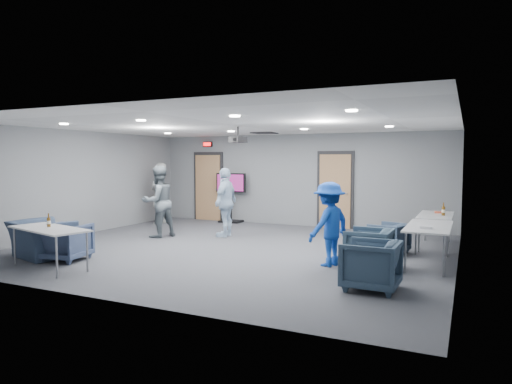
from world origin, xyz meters
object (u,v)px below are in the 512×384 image
at_px(chair_right_a, 389,238).
at_px(chair_right_c, 371,265).
at_px(table_right_b, 429,228).
at_px(tv_stand, 231,195).
at_px(chair_front_b, 42,239).
at_px(table_front_left, 49,231).
at_px(person_d, 329,224).
at_px(bottle_front, 49,222).
at_px(person_a, 159,193).
at_px(chair_front_a, 66,242).
at_px(bottle_right, 443,211).
at_px(person_c, 226,202).
at_px(table_right_a, 436,217).
at_px(projector, 238,139).
at_px(chair_right_b, 369,248).
at_px(person_b, 158,202).

xyz_separation_m(chair_right_a, chair_right_c, (0.19, -2.90, 0.06)).
xyz_separation_m(table_right_b, tv_stand, (-6.06, 3.56, 0.18)).
height_order(chair_front_b, table_front_left, chair_front_b).
bearing_deg(person_d, bottle_front, -40.97).
xyz_separation_m(person_a, table_right_b, (7.90, -2.39, -0.24)).
height_order(chair_front_a, bottle_right, bottle_right).
bearing_deg(chair_right_c, table_right_b, 164.14).
distance_m(table_front_left, bottle_right, 8.01).
distance_m(person_c, chair_front_a, 4.07).
bearing_deg(chair_right_c, bottle_front, -78.64).
relative_size(table_right_a, tv_stand, 1.10).
distance_m(chair_right_c, projector, 4.66).
distance_m(table_right_a, tv_stand, 6.29).
bearing_deg(table_right_a, chair_right_c, 170.78).
height_order(person_d, table_front_left, person_d).
bearing_deg(table_front_left, tv_stand, 103.15).
height_order(chair_right_a, table_right_a, table_right_a).
bearing_deg(projector, chair_right_c, -11.22).
distance_m(table_right_b, table_front_left, 6.90).
bearing_deg(tv_stand, table_right_b, -30.46).
distance_m(person_a, projector, 4.59).
relative_size(person_c, tv_stand, 1.14).
bearing_deg(chair_front_a, person_d, -169.90).
bearing_deg(chair_right_a, chair_right_b, 14.31).
relative_size(chair_right_b, chair_front_b, 0.70).
height_order(chair_right_a, projector, projector).
bearing_deg(tv_stand, table_front_left, -90.53).
height_order(person_c, bottle_right, person_c).
xyz_separation_m(person_b, tv_stand, (0.36, 3.20, -0.03)).
bearing_deg(projector, chair_front_b, -112.67).
height_order(bottle_right, projector, projector).
height_order(person_b, projector, projector).
distance_m(table_right_b, projector, 4.46).
height_order(person_d, table_right_a, person_d).
relative_size(chair_right_a, table_right_a, 0.41).
height_order(person_c, chair_right_c, person_c).
height_order(person_b, table_front_left, person_b).
bearing_deg(person_b, bottle_right, 123.72).
bearing_deg(chair_right_c, person_c, -126.28).
bearing_deg(projector, tv_stand, 143.89).
height_order(person_d, chair_right_b, person_d).
xyz_separation_m(chair_right_c, table_front_left, (-5.47, -1.08, 0.31)).
relative_size(chair_right_b, table_right_b, 0.43).
relative_size(person_a, bottle_front, 7.45).
bearing_deg(person_d, person_a, -94.50).
height_order(chair_right_a, table_front_left, table_front_left).
distance_m(chair_front_b, tv_stand, 6.25).
distance_m(chair_front_a, table_front_left, 0.73).
distance_m(table_right_a, bottle_right, 0.25).
bearing_deg(person_d, table_front_left, -39.57).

